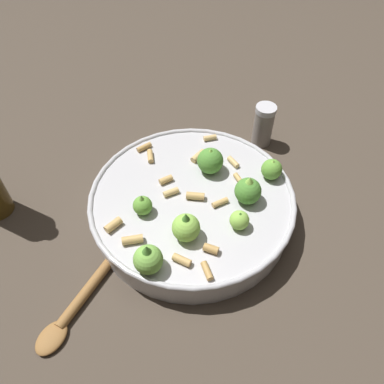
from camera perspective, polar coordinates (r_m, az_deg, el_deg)
The scene contains 4 objects.
ground_plane at distance 0.67m, azimuth -0.00°, elevation -3.47°, with size 2.40×2.40×0.00m, color #42382D.
cooking_pan at distance 0.64m, azimuth 0.13°, elevation -1.82°, with size 0.35×0.35×0.11m.
pepper_shaker at distance 0.79m, azimuth 10.70°, elevation 9.91°, with size 0.04×0.04×0.09m.
wooden_spoon at distance 0.60m, azimuth -16.13°, elevation -14.92°, with size 0.21×0.09×0.02m.
Camera 1 is at (-0.29, -0.29, 0.53)m, focal length 35.41 mm.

